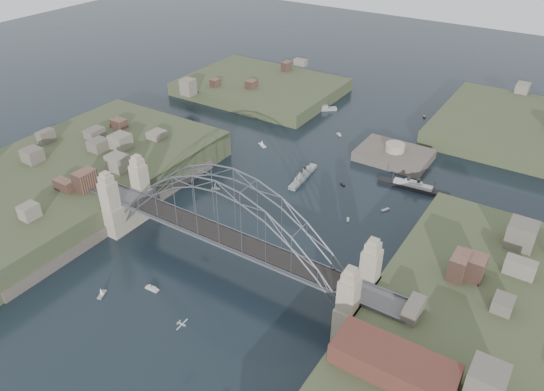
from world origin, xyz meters
The scene contains 21 objects.
ground centered at (0.00, 0.00, 0.00)m, with size 500.00×500.00×0.00m, color black.
bridge centered at (0.00, 0.00, 12.32)m, with size 84.00×13.80×24.60m.
shore_west centered at (-57.32, 0.00, 1.97)m, with size 50.50×90.00×12.00m.
shore_east centered at (57.32, 0.00, 1.97)m, with size 50.50×90.00×12.00m.
headland_nw centered at (-55.00, 95.00, 0.50)m, with size 60.00×45.00×9.00m, color #3C452A.
fort_island centered at (12.00, 70.00, -0.34)m, with size 22.00×16.00×9.40m.
wharf_shed centered at (44.00, -14.00, 10.00)m, with size 20.00×8.00×4.00m, color #592D26.
naval_cruiser_near centered at (-6.08, 44.36, 0.73)m, with size 3.50×15.85×4.72m.
naval_cruiser_far centered at (-26.98, 91.12, 0.79)m, with size 13.11×10.99×5.09m.
ocean_liner centered at (23.28, 55.94, 0.76)m, with size 20.09×4.32×4.89m.
aeroplane centered at (7.73, -24.40, 7.56)m, with size 1.64×3.09×0.45m.
small_boat_a centered at (-23.85, 25.19, 0.85)m, with size 2.54×1.90×2.38m.
small_boat_b centered at (14.62, 31.83, 0.15)m, with size 1.31×1.91×0.45m.
small_boat_c centered at (-9.76, -15.06, 0.28)m, with size 3.24×1.22×1.43m.
small_boat_d centered at (21.01, 41.46, 0.15)m, with size 1.86×2.56×0.45m.
small_boat_e centered at (-28.04, 55.46, 0.64)m, with size 3.82×2.91×2.38m.
small_boat_f centered at (5.56, 47.11, 0.15)m, with size 1.82×1.38×0.45m.
small_boat_h centered at (-10.37, 76.54, 0.29)m, with size 2.26×1.92×1.43m.
small_boat_i centered at (34.74, 14.60, 0.15)m, with size 2.56×1.89×0.45m.
small_boat_j centered at (-17.50, -22.20, 0.79)m, with size 1.83×2.93×2.38m.
small_boat_k centered at (9.35, 107.11, 0.29)m, with size 1.50×2.24×1.43m.
Camera 1 is at (57.85, -71.77, 77.44)m, focal length 34.22 mm.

